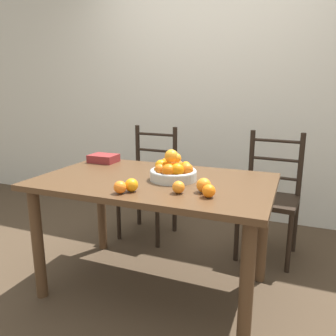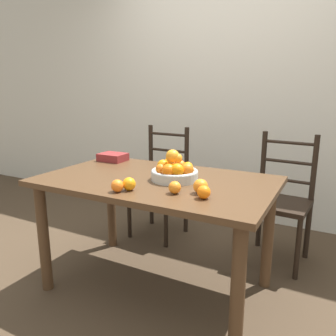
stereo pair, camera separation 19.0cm
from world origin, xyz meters
The scene contains 12 objects.
ground_plane centered at (0.00, 0.00, 0.00)m, with size 12.00×12.00×0.00m, color #423323.
wall_back centered at (0.00, 1.51, 1.30)m, with size 8.00×0.06×2.60m.
dining_table centered at (0.00, 0.00, 0.65)m, with size 1.43×0.87×0.76m.
fruit_bowl centered at (0.12, 0.02, 0.81)m, with size 0.29×0.29×0.19m.
orange_loose_0 centered at (-0.05, -0.34, 0.79)m, with size 0.07×0.07×0.07m.
orange_loose_1 centered at (0.41, -0.23, 0.79)m, with size 0.07×0.07×0.07m.
orange_loose_2 centered at (0.36, -0.16, 0.79)m, with size 0.08×0.08×0.08m.
orange_loose_3 centered at (0.24, -0.22, 0.79)m, with size 0.07×0.07×0.07m.
orange_loose_4 centered at (-0.01, -0.29, 0.79)m, with size 0.07×0.07×0.07m.
chair_left centered at (-0.40, 0.77, 0.46)m, with size 0.44×0.42×0.97m.
chair_right centered at (0.64, 0.77, 0.46)m, with size 0.45×0.43×0.97m.
book_stack centered at (-0.56, 0.30, 0.78)m, with size 0.20×0.16×0.06m.
Camera 1 is at (0.81, -1.78, 1.29)m, focal length 35.00 mm.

